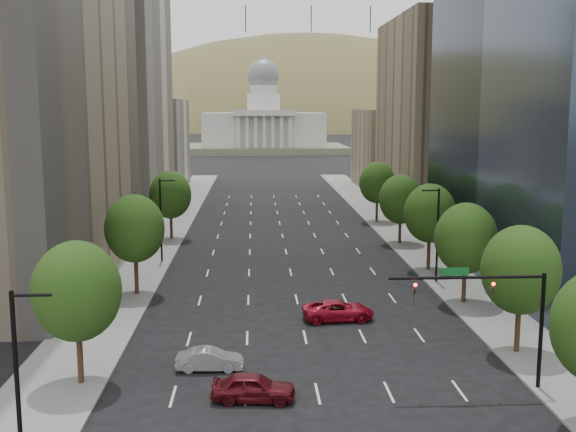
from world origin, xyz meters
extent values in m
cube|color=slate|center=(-15.50, 60.00, 0.07)|extent=(6.00, 200.00, 0.15)
cube|color=slate|center=(15.50, 60.00, 0.07)|extent=(6.00, 200.00, 0.15)
cube|color=beige|center=(-25.00, 103.00, 17.50)|extent=(14.00, 30.00, 35.00)
cube|color=beige|center=(-25.00, 136.00, 9.00)|extent=(14.00, 26.00, 18.00)
cube|color=#8C7759|center=(25.00, 100.00, 15.00)|extent=(14.00, 30.00, 30.00)
cube|color=#8C7759|center=(25.00, 133.00, 8.00)|extent=(14.00, 26.00, 16.00)
cylinder|color=#382316|center=(14.00, 36.00, 2.00)|extent=(0.36, 0.36, 4.00)
ellipsoid|color=black|center=(14.00, 36.00, 5.76)|extent=(5.20, 5.20, 5.98)
cylinder|color=#382316|center=(14.00, 48.00, 1.95)|extent=(0.36, 0.36, 3.90)
ellipsoid|color=black|center=(14.00, 48.00, 5.62)|extent=(5.20, 5.20, 5.98)
cylinder|color=#382316|center=(14.00, 60.00, 2.05)|extent=(0.36, 0.36, 4.10)
ellipsoid|color=black|center=(14.00, 60.00, 5.90)|extent=(5.20, 5.20, 5.98)
cylinder|color=#382316|center=(14.00, 74.00, 1.90)|extent=(0.36, 0.36, 3.80)
ellipsoid|color=black|center=(14.00, 74.00, 5.47)|extent=(5.20, 5.20, 5.98)
cylinder|color=#382316|center=(14.00, 90.00, 2.00)|extent=(0.36, 0.36, 4.00)
ellipsoid|color=black|center=(14.00, 90.00, 5.76)|extent=(5.20, 5.20, 5.98)
cylinder|color=#382316|center=(-14.00, 32.00, 2.00)|extent=(0.36, 0.36, 4.00)
ellipsoid|color=black|center=(-14.00, 32.00, 5.76)|extent=(5.20, 5.20, 5.98)
cylinder|color=#382316|center=(-14.00, 52.00, 2.08)|extent=(0.36, 0.36, 4.15)
ellipsoid|color=black|center=(-14.00, 52.00, 5.98)|extent=(5.20, 5.20, 5.98)
cylinder|color=#382316|center=(-14.00, 78.00, 1.98)|extent=(0.36, 0.36, 3.95)
ellipsoid|color=black|center=(-14.00, 78.00, 5.69)|extent=(5.20, 5.20, 5.98)
cylinder|color=black|center=(13.50, 55.00, 4.50)|extent=(0.20, 0.20, 9.00)
cylinder|color=black|center=(12.70, 55.00, 8.80)|extent=(1.60, 0.14, 0.14)
cylinder|color=black|center=(-13.50, 20.00, 4.50)|extent=(0.20, 0.20, 9.00)
cylinder|color=black|center=(-12.70, 20.00, 8.80)|extent=(1.60, 0.14, 0.14)
cylinder|color=black|center=(-13.50, 65.00, 4.50)|extent=(0.20, 0.20, 9.00)
cylinder|color=black|center=(-12.70, 65.00, 8.80)|extent=(1.60, 0.14, 0.14)
cylinder|color=black|center=(13.00, 30.00, 3.50)|extent=(0.24, 0.24, 7.00)
cylinder|color=black|center=(8.50, 30.00, 6.80)|extent=(9.00, 0.18, 0.18)
imported|color=black|center=(10.00, 30.00, 6.25)|extent=(0.18, 0.22, 1.10)
imported|color=black|center=(5.50, 30.00, 6.25)|extent=(0.18, 0.22, 1.10)
sphere|color=#FF0C07|center=(10.00, 29.82, 6.45)|extent=(0.20, 0.20, 0.20)
sphere|color=#FF0C07|center=(5.50, 29.82, 6.45)|extent=(0.20, 0.20, 0.20)
cube|color=#0C591E|center=(7.80, 30.00, 7.15)|extent=(1.60, 0.06, 0.45)
cube|color=#596647|center=(0.00, 250.00, 1.25)|extent=(60.00, 40.00, 2.50)
cube|color=silver|center=(0.00, 250.00, 8.50)|extent=(44.00, 26.00, 12.00)
cube|color=silver|center=(0.00, 236.00, 14.50)|extent=(22.00, 4.00, 2.00)
cylinder|color=silver|center=(0.00, 250.00, 18.00)|extent=(12.00, 12.00, 7.00)
cylinder|color=silver|center=(0.00, 250.00, 23.00)|extent=(9.60, 9.60, 3.00)
sphere|color=slate|center=(0.00, 250.00, 28.10)|extent=(11.60, 11.60, 11.60)
cylinder|color=silver|center=(0.00, 250.00, 33.95)|extent=(1.80, 1.80, 2.50)
ellipsoid|color=brown|center=(-140.00, 560.00, -33.25)|extent=(380.00, 342.00, 190.00)
ellipsoid|color=brown|center=(40.00, 600.00, -42.00)|extent=(440.00, 396.00, 240.00)
ellipsoid|color=brown|center=(210.00, 640.00, -35.00)|extent=(360.00, 324.00, 200.00)
cylinder|color=black|center=(-10.00, 590.00, 90.00)|extent=(0.80, 0.80, 22.00)
cylinder|color=black|center=(45.00, 590.00, 90.00)|extent=(0.80, 0.80, 22.00)
cylinder|color=black|center=(95.00, 590.00, 90.00)|extent=(0.80, 0.80, 22.00)
imported|color=#4F0D14|center=(-3.71, 29.18, 0.81)|extent=(4.88, 2.28, 1.61)
imported|color=#A1A0A6|center=(-6.46, 33.97, 0.69)|extent=(4.24, 1.56, 1.39)
imported|color=maroon|center=(2.89, 43.96, 0.77)|extent=(5.75, 3.03, 1.54)
camera|label=1|loc=(-3.56, -7.92, 16.38)|focal=43.26mm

